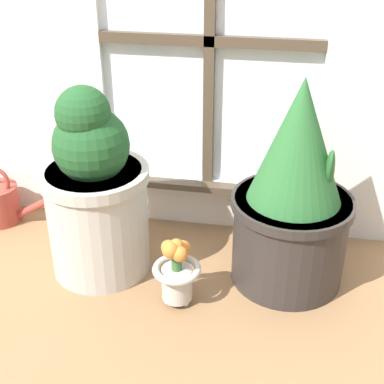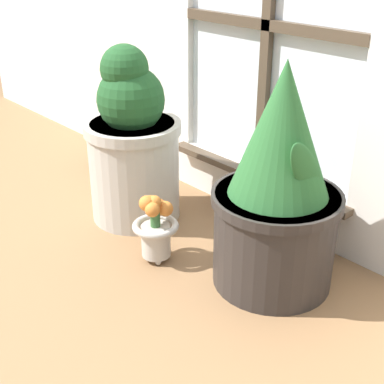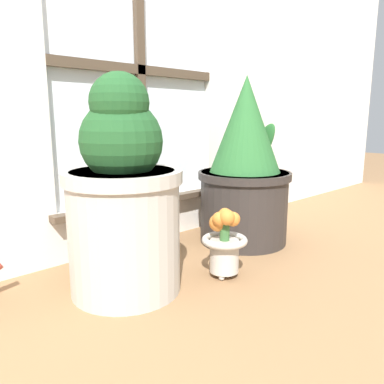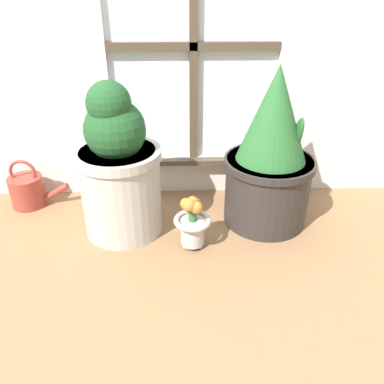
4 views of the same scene
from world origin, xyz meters
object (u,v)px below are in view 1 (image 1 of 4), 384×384
Objects in this scene: potted_plant_left at (96,194)px; flower_vase at (176,269)px; watering_can at (0,202)px; potted_plant_right at (293,197)px.

potted_plant_left is 0.36m from flower_vase.
watering_can is at bearing 155.71° from flower_vase.
potted_plant_right is at bearing -8.22° from watering_can.
potted_plant_left is at bearing -175.10° from potted_plant_right.
potted_plant_right is (0.63, 0.05, 0.02)m from potted_plant_left.
potted_plant_right reaches higher than flower_vase.
flower_vase is (-0.34, -0.19, -0.18)m from potted_plant_right.
flower_vase is at bearing -24.98° from potted_plant_left.
potted_plant_left reaches higher than watering_can.
potted_plant_left is 2.30× the size of watering_can.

